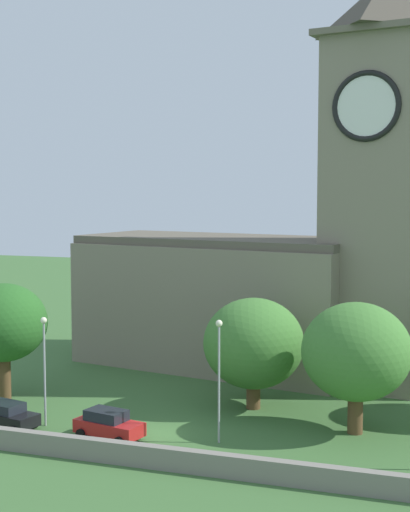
{
  "coord_description": "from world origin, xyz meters",
  "views": [
    {
      "loc": [
        19.17,
        -45.73,
        16.05
      ],
      "look_at": [
        0.74,
        7.48,
        11.16
      ],
      "focal_mm": 54.23,
      "sensor_mm": 36.0,
      "label": 1
    }
  ],
  "objects_px": {
    "car_red": "(108,424)",
    "tree_riverside_east": "(254,343)",
    "streetlamp_west_mid": "(44,354)",
    "tree_churchyard": "(356,352)",
    "tree_riverside_west": "(4,323)",
    "church": "(276,260)",
    "streetlamp_central": "(219,362)",
    "car_black": "(7,415)"
  },
  "relations": [
    {
      "from": "car_black",
      "to": "car_red",
      "type": "relative_size",
      "value": 0.96
    },
    {
      "from": "church",
      "to": "tree_riverside_east",
      "type": "bearing_deg",
      "value": -83.65
    },
    {
      "from": "streetlamp_west_mid",
      "to": "tree_churchyard",
      "type": "distance_m",
      "value": 20.82
    },
    {
      "from": "streetlamp_west_mid",
      "to": "streetlamp_central",
      "type": "bearing_deg",
      "value": 2.15
    },
    {
      "from": "streetlamp_central",
      "to": "tree_riverside_east",
      "type": "xyz_separation_m",
      "value": [
        -0.01,
        8.17,
        -0.35
      ]
    },
    {
      "from": "streetlamp_central",
      "to": "tree_riverside_west",
      "type": "height_order",
      "value": "tree_riverside_west"
    },
    {
      "from": "car_red",
      "to": "streetlamp_west_mid",
      "type": "xyz_separation_m",
      "value": [
        -5.31,
        1.15,
        3.99
      ]
    },
    {
      "from": "tree_riverside_west",
      "to": "church",
      "type": "bearing_deg",
      "value": 42.11
    },
    {
      "from": "tree_riverside_west",
      "to": "streetlamp_west_mid",
      "type": "bearing_deg",
      "value": -37.14
    },
    {
      "from": "car_red",
      "to": "tree_riverside_east",
      "type": "bearing_deg",
      "value": 54.64
    },
    {
      "from": "car_red",
      "to": "streetlamp_west_mid",
      "type": "bearing_deg",
      "value": 167.81
    },
    {
      "from": "car_black",
      "to": "tree_riverside_west",
      "type": "xyz_separation_m",
      "value": [
        -4.28,
        6.25,
        5.0
      ]
    },
    {
      "from": "streetlamp_central",
      "to": "tree_churchyard",
      "type": "height_order",
      "value": "tree_churchyard"
    },
    {
      "from": "streetlamp_central",
      "to": "tree_churchyard",
      "type": "distance_m",
      "value": 9.22
    },
    {
      "from": "car_black",
      "to": "streetlamp_central",
      "type": "relative_size",
      "value": 0.59
    },
    {
      "from": "car_red",
      "to": "tree_riverside_east",
      "type": "distance_m",
      "value": 12.6
    },
    {
      "from": "car_red",
      "to": "streetlamp_central",
      "type": "xyz_separation_m",
      "value": [
        6.95,
        1.61,
        4.23
      ]
    },
    {
      "from": "church",
      "to": "streetlamp_central",
      "type": "distance_m",
      "value": 20.67
    },
    {
      "from": "church",
      "to": "streetlamp_central",
      "type": "xyz_separation_m",
      "value": [
        1.34,
        -20.08,
        -4.72
      ]
    },
    {
      "from": "car_red",
      "to": "streetlamp_west_mid",
      "type": "relative_size",
      "value": 0.65
    },
    {
      "from": "tree_churchyard",
      "to": "church",
      "type": "bearing_deg",
      "value": 121.05
    },
    {
      "from": "streetlamp_west_mid",
      "to": "tree_riverside_west",
      "type": "height_order",
      "value": "tree_riverside_west"
    },
    {
      "from": "church",
      "to": "tree_riverside_east",
      "type": "relative_size",
      "value": 4.05
    },
    {
      "from": "streetlamp_west_mid",
      "to": "tree_churchyard",
      "type": "xyz_separation_m",
      "value": [
        20.14,
        5.23,
        0.5
      ]
    },
    {
      "from": "car_red",
      "to": "streetlamp_central",
      "type": "relative_size",
      "value": 0.61
    },
    {
      "from": "car_black",
      "to": "tree_churchyard",
      "type": "relative_size",
      "value": 0.53
    },
    {
      "from": "streetlamp_west_mid",
      "to": "tree_riverside_east",
      "type": "distance_m",
      "value": 14.99
    },
    {
      "from": "streetlamp_west_mid",
      "to": "tree_riverside_west",
      "type": "relative_size",
      "value": 0.84
    },
    {
      "from": "streetlamp_central",
      "to": "tree_riverside_east",
      "type": "bearing_deg",
      "value": 90.07
    },
    {
      "from": "church",
      "to": "streetlamp_west_mid",
      "type": "height_order",
      "value": "church"
    },
    {
      "from": "church",
      "to": "streetlamp_west_mid",
      "type": "distance_m",
      "value": 23.79
    },
    {
      "from": "tree_churchyard",
      "to": "tree_riverside_west",
      "type": "xyz_separation_m",
      "value": [
        -26.56,
        -0.37,
        0.45
      ]
    },
    {
      "from": "tree_churchyard",
      "to": "tree_riverside_east",
      "type": "distance_m",
      "value": 8.61
    },
    {
      "from": "car_black",
      "to": "tree_riverside_west",
      "type": "distance_m",
      "value": 9.08
    },
    {
      "from": "streetlamp_west_mid",
      "to": "tree_riverside_west",
      "type": "bearing_deg",
      "value": 142.86
    },
    {
      "from": "car_black",
      "to": "tree_churchyard",
      "type": "xyz_separation_m",
      "value": [
        22.29,
        6.62,
        4.55
      ]
    },
    {
      "from": "car_black",
      "to": "tree_riverside_east",
      "type": "distance_m",
      "value": 17.98
    },
    {
      "from": "car_black",
      "to": "tree_riverside_east",
      "type": "xyz_separation_m",
      "value": [
        14.4,
        10.02,
        3.94
      ]
    },
    {
      "from": "church",
      "to": "car_red",
      "type": "xyz_separation_m",
      "value": [
        -5.61,
        -21.69,
        -8.94
      ]
    },
    {
      "from": "tree_churchyard",
      "to": "streetlamp_west_mid",
      "type": "bearing_deg",
      "value": -165.44
    },
    {
      "from": "church",
      "to": "car_black",
      "type": "distance_m",
      "value": 27.07
    },
    {
      "from": "car_red",
      "to": "tree_riverside_west",
      "type": "xyz_separation_m",
      "value": [
        -11.73,
        6.01,
        4.94
      ]
    }
  ]
}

